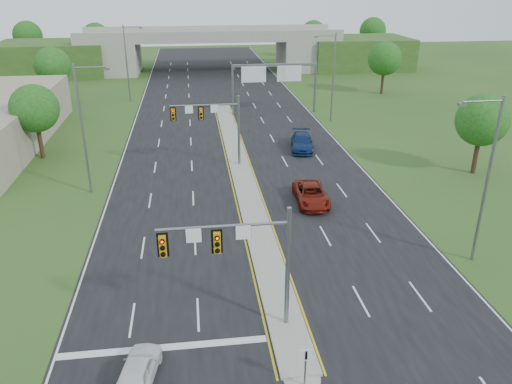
{
  "coord_description": "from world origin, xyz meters",
  "views": [
    {
      "loc": [
        -4.49,
        -21.49,
        17.3
      ],
      "look_at": [
        -0.14,
        11.26,
        3.0
      ],
      "focal_mm": 35.0,
      "sensor_mm": 36.0,
      "label": 1
    }
  ],
  "objects_px": {
    "overpass": "(211,52)",
    "car_far_b": "(302,142)",
    "signal_mast_far": "(215,120)",
    "sign_gantry": "(273,75)",
    "car_white": "(138,371)",
    "keep_right_sign": "(306,361)",
    "car_far_a": "(311,194)",
    "signal_mast_near": "(244,252)"
  },
  "relations": [
    {
      "from": "signal_mast_far",
      "to": "overpass",
      "type": "relative_size",
      "value": 0.09
    },
    {
      "from": "sign_gantry",
      "to": "car_white",
      "type": "distance_m",
      "value": 50.39
    },
    {
      "from": "sign_gantry",
      "to": "car_white",
      "type": "relative_size",
      "value": 2.95
    },
    {
      "from": "signal_mast_far",
      "to": "keep_right_sign",
      "type": "bearing_deg",
      "value": -85.61
    },
    {
      "from": "signal_mast_near",
      "to": "car_far_a",
      "type": "bearing_deg",
      "value": 64.7
    },
    {
      "from": "signal_mast_far",
      "to": "sign_gantry",
      "type": "height_order",
      "value": "signal_mast_far"
    },
    {
      "from": "keep_right_sign",
      "to": "car_far_b",
      "type": "height_order",
      "value": "keep_right_sign"
    },
    {
      "from": "car_white",
      "to": "car_far_b",
      "type": "xyz_separation_m",
      "value": [
        14.78,
        32.26,
        0.15
      ]
    },
    {
      "from": "keep_right_sign",
      "to": "car_far_a",
      "type": "bearing_deg",
      "value": 75.86
    },
    {
      "from": "signal_mast_far",
      "to": "car_far_b",
      "type": "relative_size",
      "value": 1.24
    },
    {
      "from": "keep_right_sign",
      "to": "car_far_a",
      "type": "xyz_separation_m",
      "value": [
        4.99,
        19.79,
        -0.74
      ]
    },
    {
      "from": "signal_mast_near",
      "to": "signal_mast_far",
      "type": "relative_size",
      "value": 1.0
    },
    {
      "from": "car_white",
      "to": "signal_mast_far",
      "type": "bearing_deg",
      "value": -90.22
    },
    {
      "from": "signal_mast_far",
      "to": "keep_right_sign",
      "type": "height_order",
      "value": "signal_mast_far"
    },
    {
      "from": "keep_right_sign",
      "to": "signal_mast_near",
      "type": "bearing_deg",
      "value": 116.94
    },
    {
      "from": "car_white",
      "to": "car_far_b",
      "type": "distance_m",
      "value": 35.48
    },
    {
      "from": "keep_right_sign",
      "to": "overpass",
      "type": "height_order",
      "value": "overpass"
    },
    {
      "from": "signal_mast_near",
      "to": "car_far_b",
      "type": "relative_size",
      "value": 1.24
    },
    {
      "from": "keep_right_sign",
      "to": "sign_gantry",
      "type": "bearing_deg",
      "value": 82.3
    },
    {
      "from": "signal_mast_far",
      "to": "overpass",
      "type": "xyz_separation_m",
      "value": [
        2.26,
        55.07,
        -1.17
      ]
    },
    {
      "from": "signal_mast_near",
      "to": "signal_mast_far",
      "type": "distance_m",
      "value": 25.0
    },
    {
      "from": "signal_mast_near",
      "to": "car_far_b",
      "type": "bearing_deg",
      "value": 71.95
    },
    {
      "from": "signal_mast_near",
      "to": "keep_right_sign",
      "type": "distance_m",
      "value": 5.94
    },
    {
      "from": "signal_mast_far",
      "to": "car_far_b",
      "type": "height_order",
      "value": "signal_mast_far"
    },
    {
      "from": "keep_right_sign",
      "to": "overpass",
      "type": "xyz_separation_m",
      "value": [
        0.0,
        84.53,
        2.04
      ]
    },
    {
      "from": "car_white",
      "to": "car_far_a",
      "type": "bearing_deg",
      "value": -113.75
    },
    {
      "from": "keep_right_sign",
      "to": "car_far_b",
      "type": "bearing_deg",
      "value": 77.85
    },
    {
      "from": "signal_mast_far",
      "to": "car_white",
      "type": "height_order",
      "value": "signal_mast_far"
    },
    {
      "from": "car_white",
      "to": "signal_mast_near",
      "type": "bearing_deg",
      "value": -138.96
    },
    {
      "from": "keep_right_sign",
      "to": "car_far_b",
      "type": "xyz_separation_m",
      "value": [
        7.23,
        33.59,
        -0.68
      ]
    },
    {
      "from": "car_far_b",
      "to": "car_far_a",
      "type": "bearing_deg",
      "value": -89.1
    },
    {
      "from": "car_white",
      "to": "car_far_a",
      "type": "distance_m",
      "value": 22.31
    },
    {
      "from": "signal_mast_far",
      "to": "keep_right_sign",
      "type": "relative_size",
      "value": 3.18
    },
    {
      "from": "signal_mast_near",
      "to": "sign_gantry",
      "type": "bearing_deg",
      "value": 78.75
    },
    {
      "from": "signal_mast_far",
      "to": "car_white",
      "type": "relative_size",
      "value": 1.78
    },
    {
      "from": "keep_right_sign",
      "to": "sign_gantry",
      "type": "xyz_separation_m",
      "value": [
        6.68,
        49.45,
        3.72
      ]
    },
    {
      "from": "signal_mast_far",
      "to": "sign_gantry",
      "type": "xyz_separation_m",
      "value": [
        8.95,
        19.99,
        0.51
      ]
    },
    {
      "from": "overpass",
      "to": "car_far_b",
      "type": "bearing_deg",
      "value": -81.92
    },
    {
      "from": "signal_mast_far",
      "to": "overpass",
      "type": "distance_m",
      "value": 55.13
    },
    {
      "from": "overpass",
      "to": "signal_mast_far",
      "type": "bearing_deg",
      "value": -92.35
    },
    {
      "from": "keep_right_sign",
      "to": "sign_gantry",
      "type": "relative_size",
      "value": 0.19
    },
    {
      "from": "keep_right_sign",
      "to": "car_white",
      "type": "height_order",
      "value": "keep_right_sign"
    }
  ]
}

